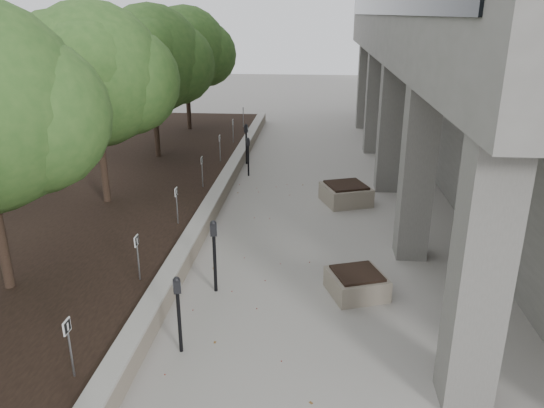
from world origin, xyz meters
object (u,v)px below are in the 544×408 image
at_px(crabapple_tree_5, 186,68).
at_px(planter_back, 346,193).
at_px(parking_meter_2, 179,315).
at_px(crabapple_tree_3, 97,105).
at_px(parking_meter_4, 248,157).
at_px(parking_meter_3, 215,256).
at_px(planter_front, 357,283).
at_px(crabapple_tree_4, 153,82).
at_px(parking_meter_5, 246,144).

xyz_separation_m(crabapple_tree_5, planter_back, (6.84, -8.45, -2.82)).
bearing_deg(parking_meter_2, crabapple_tree_3, 100.53).
xyz_separation_m(parking_meter_4, planter_back, (3.31, -2.54, -0.39)).
relative_size(crabapple_tree_3, crabapple_tree_5, 1.00).
xyz_separation_m(parking_meter_3, planter_front, (2.90, 0.14, -0.54)).
height_order(parking_meter_2, parking_meter_4, parking_meter_2).
bearing_deg(crabapple_tree_3, planter_back, 12.77).
height_order(crabapple_tree_3, crabapple_tree_5, same).
bearing_deg(parking_meter_2, parking_meter_3, 64.20).
height_order(crabapple_tree_3, crabapple_tree_4, same).
height_order(planter_front, planter_back, planter_back).
xyz_separation_m(crabapple_tree_5, parking_meter_5, (3.25, -4.36, -2.35)).
bearing_deg(parking_meter_4, crabapple_tree_5, 114.57).
xyz_separation_m(crabapple_tree_3, planter_back, (6.84, 1.55, -2.82)).
height_order(crabapple_tree_4, parking_meter_4, crabapple_tree_4).
bearing_deg(parking_meter_3, parking_meter_5, 83.88).
height_order(crabapple_tree_3, parking_meter_4, crabapple_tree_3).
bearing_deg(planter_front, parking_meter_2, -144.23).
xyz_separation_m(parking_meter_5, planter_back, (3.59, -4.09, -0.47)).
bearing_deg(crabapple_tree_5, planter_back, -51.01).
height_order(crabapple_tree_4, planter_front, crabapple_tree_4).
height_order(crabapple_tree_5, parking_meter_5, crabapple_tree_5).
distance_m(planter_front, planter_back, 5.54).
distance_m(parking_meter_2, parking_meter_5, 11.87).
height_order(crabapple_tree_5, parking_meter_2, crabapple_tree_5).
height_order(parking_meter_3, parking_meter_4, parking_meter_3).
relative_size(parking_meter_3, planter_back, 1.23).
bearing_deg(crabapple_tree_4, planter_front, -52.81).
bearing_deg(planter_back, parking_meter_3, -117.25).
bearing_deg(parking_meter_5, crabapple_tree_4, -157.69).
height_order(parking_meter_2, planter_back, parking_meter_2).
height_order(parking_meter_4, planter_back, parking_meter_4).
bearing_deg(crabapple_tree_5, parking_meter_5, -53.30).
height_order(parking_meter_3, parking_meter_5, parking_meter_3).
height_order(crabapple_tree_4, parking_meter_5, crabapple_tree_4).
bearing_deg(crabapple_tree_5, parking_meter_2, -77.10).
height_order(crabapple_tree_3, planter_front, crabapple_tree_3).
distance_m(parking_meter_2, parking_meter_3, 2.11).
xyz_separation_m(planter_front, planter_back, (0.02, 5.54, 0.05)).
distance_m(crabapple_tree_4, planter_back, 8.16).
bearing_deg(crabapple_tree_4, parking_meter_5, 11.15).
distance_m(parking_meter_2, parking_meter_4, 10.32).
height_order(parking_meter_4, parking_meter_5, parking_meter_5).
relative_size(parking_meter_3, parking_meter_4, 1.14).
bearing_deg(planter_front, planter_back, 89.79).
bearing_deg(planter_front, crabapple_tree_5, 115.99).
bearing_deg(parking_meter_3, crabapple_tree_3, 123.48).
xyz_separation_m(crabapple_tree_3, parking_meter_5, (3.25, 5.64, -2.35)).
bearing_deg(parking_meter_2, crabapple_tree_5, 82.59).
bearing_deg(crabapple_tree_3, parking_meter_5, 60.05).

